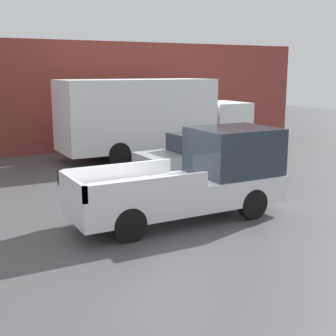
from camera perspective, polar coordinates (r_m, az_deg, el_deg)
The scene contains 5 objects.
ground_plane at distance 11.72m, azimuth -1.04°, elevation -6.55°, with size 60.00×60.00×0.00m, color #4C4C4F.
building_wall at distance 21.55m, azimuth -14.86°, elevation 8.29°, with size 28.00×0.15×5.01m.
pickup_truck at distance 11.91m, azimuth 3.60°, elevation -1.15°, with size 5.49×1.95×2.23m.
car at distance 16.26m, azimuth 4.99°, elevation 1.56°, with size 4.87×2.00×1.58m.
delivery_truck at distance 20.13m, azimuth -2.15°, elevation 6.38°, with size 8.52×2.57×3.33m.
Camera 1 is at (-5.11, -9.87, 3.70)m, focal length 50.00 mm.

